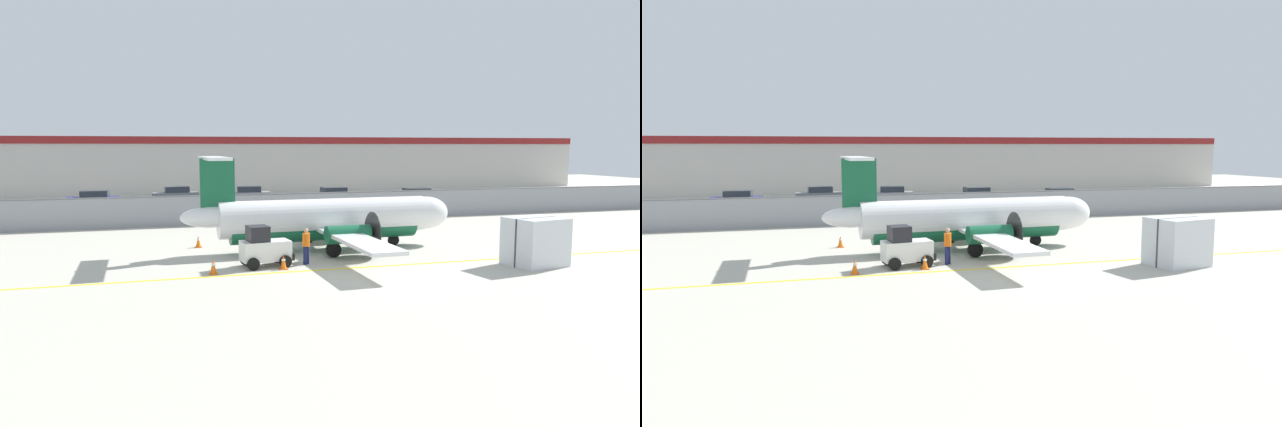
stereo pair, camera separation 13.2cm
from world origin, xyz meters
The scene contains 16 objects.
ground_plane centered at (0.00, 2.00, 0.00)m, with size 140.00×140.00×0.01m.
perimeter_fence centered at (0.00, 18.00, 1.12)m, with size 98.00×0.10×2.10m.
parking_lot_strip centered at (0.00, 29.50, 0.06)m, with size 98.00×17.00×0.12m.
background_building centered at (0.00, 47.99, 3.26)m, with size 91.00×8.10×6.50m.
commuter_airplane centered at (-0.25, 6.82, 1.60)m, with size 14.70×16.04×4.92m.
baggage_tug centered at (-4.41, 3.43, 0.86)m, with size 2.44×1.61×1.88m.
ground_crew_worker centered at (-2.47, 3.37, 0.95)m, with size 0.48×0.48×1.70m.
cargo_container centered at (7.58, 0.28, 1.10)m, with size 2.70×2.37×2.20m.
traffic_cone_near_left centered at (-3.71, 2.62, 0.31)m, with size 0.36×0.36×0.64m.
traffic_cone_near_right centered at (-6.80, 2.51, 0.31)m, with size 0.36×0.36×0.64m.
traffic_cone_far_left centered at (-6.93, 9.29, 0.31)m, with size 0.36×0.36×0.64m.
parked_car_0 centered at (-14.15, 29.90, 0.89)m, with size 4.26×2.13×1.58m.
parked_car_1 centered at (-7.25, 33.17, 0.89)m, with size 4.28×2.18×1.58m.
parked_car_2 centered at (-0.70, 31.67, 0.89)m, with size 4.35×2.33×1.58m.
parked_car_3 centered at (6.77, 28.06, 0.89)m, with size 4.21×2.02×1.58m.
parked_car_4 centered at (13.39, 24.98, 0.89)m, with size 4.33×2.29×1.58m.
Camera 1 is at (-9.07, -21.71, 5.45)m, focal length 32.00 mm.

